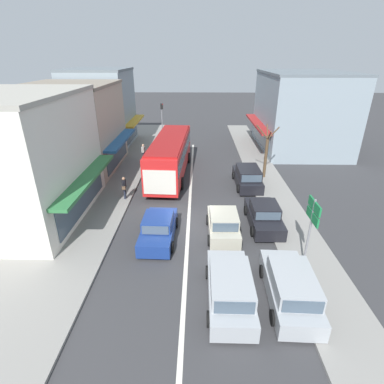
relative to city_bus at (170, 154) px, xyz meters
name	(u,v)px	position (x,y,z in m)	size (l,w,h in m)	color
ground_plane	(188,227)	(1.78, -8.56, -1.88)	(140.00, 140.00, 0.00)	#353538
lane_centre_line	(190,198)	(1.78, -4.56, -1.88)	(0.20, 28.00, 0.01)	silver
sidewalk_left	(105,185)	(-5.02, -2.56, -1.81)	(5.20, 44.00, 0.14)	gray
kerb_right	(270,187)	(7.98, -2.56, -1.82)	(2.80, 44.00, 0.12)	gray
shopfront_corner_near	(16,160)	(-8.40, -7.50, 1.94)	(8.20, 9.21, 7.65)	silver
shopfront_mid_block	(74,128)	(-8.40, 1.46, 1.80)	(8.09, 8.26, 7.36)	#B2A38E
shopfront_far_end	(101,108)	(-8.40, 9.49, 2.19)	(7.36, 7.30, 8.15)	#84939E
building_right_far	(301,112)	(13.26, 8.41, 2.08)	(9.17, 11.04, 7.94)	#84939E
city_bus	(170,154)	(0.00, 0.00, 0.00)	(3.12, 10.97, 3.23)	red
sedan_queue_far_back	(159,229)	(0.16, -9.88, -1.22)	(1.99, 4.25, 1.47)	navy
hatchback_behind_bus_near	(223,224)	(3.79, -9.43, -1.17)	(1.85, 3.72, 1.54)	#B7B29E
wagon_adjacent_lane_lead	(230,288)	(3.69, -14.55, -1.14)	(1.97, 4.51, 1.58)	#9EA3A8
parked_wagon_kerb_front	(290,287)	(6.19, -14.47, -1.14)	(2.05, 4.56, 1.58)	#9EA3A8
parked_sedan_kerb_second	(264,215)	(6.33, -8.27, -1.22)	(1.92, 4.21, 1.47)	black
parked_wagon_kerb_third	(247,177)	(6.23, -2.27, -1.14)	(2.02, 4.54, 1.58)	black
traffic_light_downstreet	(162,115)	(-2.06, 12.52, 0.97)	(0.33, 0.24, 4.20)	gray
directional_road_sign	(312,217)	(7.60, -12.06, 0.82)	(0.10, 1.40, 3.60)	gray
street_tree_right	(266,154)	(7.87, -0.61, 0.26)	(1.86, 1.68, 4.50)	brown
pedestrian_with_handbag_near	(124,187)	(-2.83, -5.03, -0.81)	(0.27, 0.65, 1.63)	#232838
pedestrian_browsing_midblock	(143,151)	(-2.88, 3.35, -0.81)	(0.31, 0.55, 1.63)	#232838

